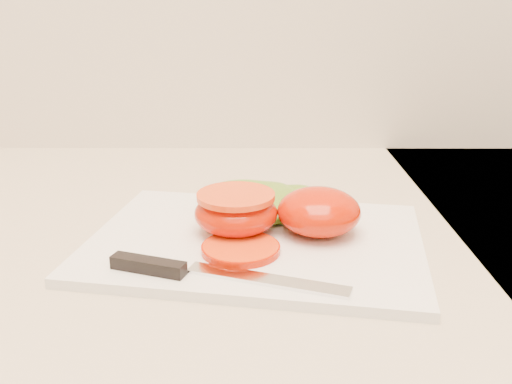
{
  "coord_description": "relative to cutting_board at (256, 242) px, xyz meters",
  "views": [
    {
      "loc": [
        -0.04,
        1.08,
        1.17
      ],
      "look_at": [
        -0.04,
        1.62,
        0.99
      ],
      "focal_mm": 40.0,
      "sensor_mm": 36.0,
      "label": 1
    }
  ],
  "objects": [
    {
      "name": "lettuce_leaf_1",
      "position": [
        0.04,
        0.07,
        0.02
      ],
      "size": [
        0.11,
        0.08,
        0.02
      ],
      "primitive_type": "ellipsoid",
      "rotation": [
        0.0,
        0.0,
        0.08
      ],
      "color": "olive",
      "rests_on": "cutting_board"
    },
    {
      "name": "lettuce_leaf_0",
      "position": [
        -0.0,
        0.07,
        0.02
      ],
      "size": [
        0.15,
        0.12,
        0.02
      ],
      "primitive_type": "ellipsoid",
      "rotation": [
        0.0,
        0.0,
        -0.29
      ],
      "color": "olive",
      "rests_on": "cutting_board"
    },
    {
      "name": "tomato_half_cut",
      "position": [
        -0.02,
        0.01,
        0.03
      ],
      "size": [
        0.09,
        0.09,
        0.04
      ],
      "color": "red",
      "rests_on": "cutting_board"
    },
    {
      "name": "knife",
      "position": [
        -0.05,
        -0.08,
        0.01
      ],
      "size": [
        0.21,
        0.07,
        0.01
      ],
      "rotation": [
        0.0,
        0.0,
        -0.33
      ],
      "color": "silver",
      "rests_on": "cutting_board"
    },
    {
      "name": "cutting_board",
      "position": [
        0.0,
        0.0,
        0.0
      ],
      "size": [
        0.37,
        0.29,
        0.01
      ],
      "primitive_type": "cube",
      "rotation": [
        0.0,
        0.0,
        -0.17
      ],
      "color": "white",
      "rests_on": "counter"
    },
    {
      "name": "tomato_half_dome",
      "position": [
        0.06,
        0.01,
        0.03
      ],
      "size": [
        0.09,
        0.09,
        0.05
      ],
      "primitive_type": "ellipsoid",
      "color": "red",
      "rests_on": "cutting_board"
    },
    {
      "name": "tomato_slice_0",
      "position": [
        -0.01,
        -0.03,
        0.01
      ],
      "size": [
        0.07,
        0.07,
        0.01
      ],
      "primitive_type": "cylinder",
      "color": "#F5551D",
      "rests_on": "cutting_board"
    }
  ]
}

